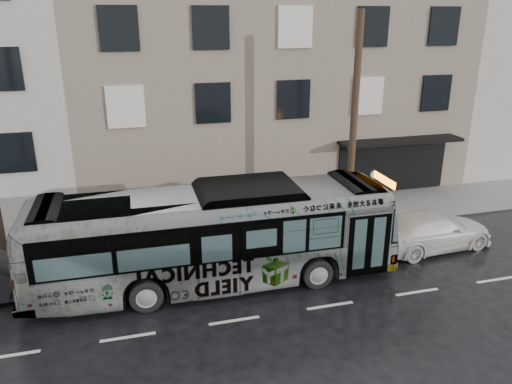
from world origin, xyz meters
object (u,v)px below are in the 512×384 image
at_px(utility_pole_front, 354,124).
at_px(bus, 214,236).
at_px(sign_post, 371,196).
at_px(white_sedan, 431,230).

distance_m(utility_pole_front, bus, 7.92).
distance_m(utility_pole_front, sign_post, 3.48).
bearing_deg(sign_post, white_sedan, -66.94).
bearing_deg(sign_post, bus, -156.99).
bearing_deg(bus, sign_post, -66.28).
relative_size(utility_pole_front, bus, 0.71).
xyz_separation_m(utility_pole_front, white_sedan, (2.32, -2.86, -3.90)).
bearing_deg(bus, utility_pole_front, -62.94).
distance_m(sign_post, white_sedan, 3.16).
height_order(sign_post, bus, bus).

